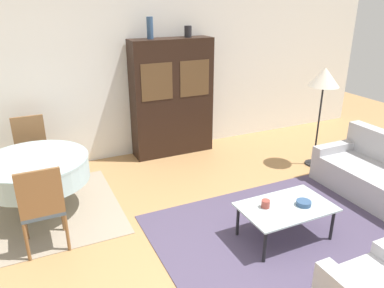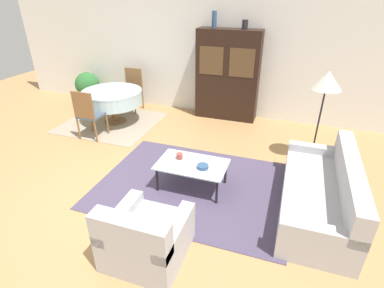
# 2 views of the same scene
# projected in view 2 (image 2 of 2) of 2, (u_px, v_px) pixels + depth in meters

# --- Properties ---
(ground_plane) EXTENTS (14.00, 14.00, 0.00)m
(ground_plane) POSITION_uv_depth(u_px,v_px,m) (124.00, 192.00, 4.51)
(ground_plane) COLOR tan
(wall_back) EXTENTS (10.00, 0.06, 2.70)m
(wall_back) POSITION_uv_depth(u_px,v_px,m) (199.00, 55.00, 6.92)
(wall_back) COLOR white
(wall_back) RESTS_ON ground_plane
(area_rug) EXTENTS (2.91, 2.20, 0.01)m
(area_rug) POSITION_uv_depth(u_px,v_px,m) (194.00, 185.00, 4.65)
(area_rug) COLOR #4C425B
(area_rug) RESTS_ON ground_plane
(dining_rug) EXTENTS (2.01, 1.86, 0.01)m
(dining_rug) POSITION_uv_depth(u_px,v_px,m) (112.00, 122.00, 6.81)
(dining_rug) COLOR gray
(dining_rug) RESTS_ON ground_plane
(couch) EXTENTS (0.87, 2.07, 0.81)m
(couch) POSITION_uv_depth(u_px,v_px,m) (322.00, 194.00, 4.00)
(couch) COLOR #B2B2B7
(couch) RESTS_ON ground_plane
(armchair) EXTENTS (0.84, 0.86, 0.78)m
(armchair) POSITION_uv_depth(u_px,v_px,m) (145.00, 238.00, 3.30)
(armchair) COLOR #B2B2B7
(armchair) RESTS_ON ground_plane
(coffee_table) EXTENTS (1.04, 0.65, 0.41)m
(coffee_table) POSITION_uv_depth(u_px,v_px,m) (192.00, 166.00, 4.45)
(coffee_table) COLOR black
(coffee_table) RESTS_ON area_rug
(display_cabinet) EXTENTS (1.38, 0.40, 1.97)m
(display_cabinet) POSITION_uv_depth(u_px,v_px,m) (227.00, 76.00, 6.66)
(display_cabinet) COLOR black
(display_cabinet) RESTS_ON ground_plane
(dining_table) EXTENTS (1.30, 1.30, 0.73)m
(dining_table) POSITION_uv_depth(u_px,v_px,m) (112.00, 97.00, 6.57)
(dining_table) COLOR brown
(dining_table) RESTS_ON dining_rug
(dining_chair_near) EXTENTS (0.44, 0.44, 1.00)m
(dining_chair_near) POSITION_uv_depth(u_px,v_px,m) (88.00, 112.00, 5.85)
(dining_chair_near) COLOR brown
(dining_chair_near) RESTS_ON dining_rug
(dining_chair_far) EXTENTS (0.44, 0.44, 1.00)m
(dining_chair_far) POSITION_uv_depth(u_px,v_px,m) (132.00, 87.00, 7.32)
(dining_chair_far) COLOR brown
(dining_chair_far) RESTS_ON dining_rug
(floor_lamp) EXTENTS (0.47, 0.47, 1.60)m
(floor_lamp) POSITION_uv_depth(u_px,v_px,m) (327.00, 83.00, 4.67)
(floor_lamp) COLOR black
(floor_lamp) RESTS_ON ground_plane
(cup) EXTENTS (0.10, 0.10, 0.09)m
(cup) POSITION_uv_depth(u_px,v_px,m) (180.00, 156.00, 4.54)
(cup) COLOR #9E4238
(cup) RESTS_ON coffee_table
(bowl) EXTENTS (0.17, 0.17, 0.05)m
(bowl) POSITION_uv_depth(u_px,v_px,m) (203.00, 167.00, 4.31)
(bowl) COLOR #33517A
(bowl) RESTS_ON coffee_table
(vase_tall) EXTENTS (0.10, 0.10, 0.33)m
(vase_tall) POSITION_uv_depth(u_px,v_px,m) (214.00, 19.00, 6.22)
(vase_tall) COLOR #33517A
(vase_tall) RESTS_ON display_cabinet
(vase_short) EXTENTS (0.12, 0.12, 0.18)m
(vase_short) POSITION_uv_depth(u_px,v_px,m) (245.00, 24.00, 6.07)
(vase_short) COLOR #232328
(vase_short) RESTS_ON display_cabinet
(potted_plant) EXTENTS (0.62, 0.62, 0.81)m
(potted_plant) POSITION_uv_depth(u_px,v_px,m) (88.00, 86.00, 7.79)
(potted_plant) COLOR #4C4C51
(potted_plant) RESTS_ON ground_plane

